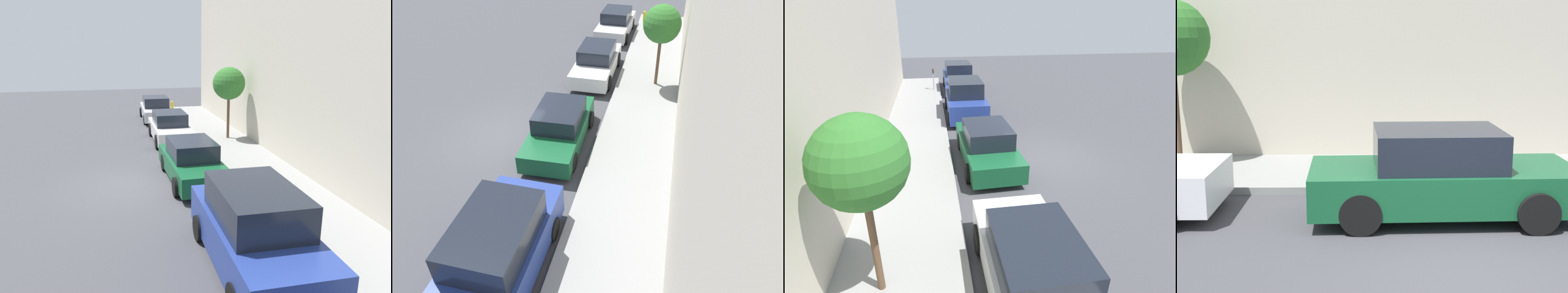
% 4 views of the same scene
% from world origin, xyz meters
% --- Properties ---
extents(ground_plane, '(60.00, 60.00, 0.00)m').
position_xyz_m(ground_plane, '(0.00, 0.00, 0.00)').
color(ground_plane, '#424247').
extents(sidewalk, '(2.92, 32.00, 0.15)m').
position_xyz_m(sidewalk, '(4.96, 0.00, 0.07)').
color(sidewalk, gray).
rests_on(sidewalk, ground_plane).
extents(building_facade, '(2.00, 32.00, 10.57)m').
position_xyz_m(building_facade, '(7.42, 0.00, 5.28)').
color(building_facade, beige).
rests_on(building_facade, ground_plane).
extents(parked_suv_second, '(2.08, 4.83, 1.98)m').
position_xyz_m(parked_suv_second, '(2.33, -5.92, 0.93)').
color(parked_suv_second, navy).
rests_on(parked_suv_second, ground_plane).
extents(parked_sedan_third, '(1.93, 4.55, 1.54)m').
position_xyz_m(parked_sedan_third, '(2.18, 0.01, 0.72)').
color(parked_sedan_third, '#14512D').
rests_on(parked_sedan_third, ground_plane).
extents(parked_sedan_fourth, '(1.92, 4.51, 1.54)m').
position_xyz_m(parked_sedan_fourth, '(2.33, 6.08, 0.72)').
color(parked_sedan_fourth, silver).
rests_on(parked_sedan_fourth, ground_plane).
extents(parked_sedan_fifth, '(1.92, 4.55, 1.54)m').
position_xyz_m(parked_sedan_fifth, '(2.32, 11.99, 0.72)').
color(parked_sedan_fifth, '#B7BABF').
rests_on(parked_sedan_fifth, ground_plane).
extents(street_tree, '(1.67, 1.67, 3.70)m').
position_xyz_m(street_tree, '(5.33, 5.52, 3.00)').
color(street_tree, brown).
rests_on(street_tree, sidewalk).
extents(fire_hydrant, '(0.20, 0.20, 0.69)m').
position_xyz_m(fire_hydrant, '(3.85, 14.50, 0.49)').
color(fire_hydrant, gold).
rests_on(fire_hydrant, sidewalk).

